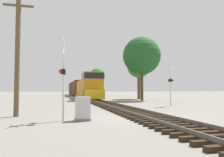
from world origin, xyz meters
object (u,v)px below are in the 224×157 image
(tree_mid_background, at_px, (139,66))
(tree_far_right, at_px, (142,56))
(tree_deep_background, at_px, (98,76))
(freight_train, at_px, (79,89))
(crossing_signal_near, at_px, (63,74))
(relay_cabinet, at_px, (83,109))
(crossing_signal_far, at_px, (171,81))
(utility_pole, at_px, (17,54))

(tree_mid_background, bearing_deg, tree_far_right, -106.10)
(tree_far_right, xyz_separation_m, tree_deep_background, (-1.43, 31.67, -1.07))
(freight_train, relative_size, crossing_signal_near, 11.66)
(crossing_signal_near, height_order, relay_cabinet, crossing_signal_near)
(crossing_signal_near, bearing_deg, tree_deep_background, 171.80)
(tree_deep_background, bearing_deg, crossing_signal_far, -90.30)
(relay_cabinet, relative_size, utility_pole, 0.17)
(utility_pole, distance_m, tree_far_right, 23.21)
(freight_train, bearing_deg, utility_pole, -100.35)
(freight_train, relative_size, tree_mid_background, 6.24)
(crossing_signal_far, height_order, tree_mid_background, tree_mid_background)
(freight_train, relative_size, crossing_signal_far, 11.38)
(utility_pole, relative_size, tree_far_right, 0.76)
(crossing_signal_near, height_order, tree_deep_background, tree_deep_background)
(crossing_signal_far, height_order, relay_cabinet, crossing_signal_far)
(crossing_signal_near, distance_m, relay_cabinet, 2.12)
(crossing_signal_far, bearing_deg, tree_mid_background, 3.28)
(freight_train, height_order, tree_deep_background, tree_deep_background)
(crossing_signal_near, distance_m, utility_pole, 3.95)
(crossing_signal_far, xyz_separation_m, tree_far_right, (1.66, 11.98, 4.44))
(freight_train, bearing_deg, tree_far_right, -72.47)
(tree_mid_background, xyz_separation_m, tree_deep_background, (-3.01, 26.21, -0.05))
(tree_mid_background, distance_m, tree_deep_background, 26.38)
(freight_train, xyz_separation_m, tree_mid_background, (9.13, -18.45, 3.93))
(crossing_signal_far, bearing_deg, utility_pole, 125.64)
(freight_train, height_order, tree_far_right, tree_far_right)
(freight_train, distance_m, crossing_signal_near, 44.01)
(freight_train, xyz_separation_m, crossing_signal_far, (5.89, -35.88, 0.52))
(relay_cabinet, bearing_deg, tree_far_right, 60.55)
(relay_cabinet, relative_size, tree_far_right, 0.13)
(utility_pole, xyz_separation_m, tree_deep_background, (13.66, 49.03, 2.01))
(tree_far_right, relative_size, tree_mid_background, 1.22)
(relay_cabinet, xyz_separation_m, tree_far_right, (11.32, 20.05, 6.33))
(freight_train, bearing_deg, crossing_signal_far, -80.68)
(relay_cabinet, xyz_separation_m, utility_pole, (-3.77, 2.69, 3.25))
(crossing_signal_near, bearing_deg, crossing_signal_far, 130.09)
(tree_deep_background, bearing_deg, crossing_signal_near, -101.98)
(crossing_signal_far, bearing_deg, freight_train, 23.12)
(utility_pole, distance_m, tree_mid_background, 28.33)
(crossing_signal_near, relative_size, tree_deep_background, 0.53)
(tree_mid_background, bearing_deg, relay_cabinet, -116.82)
(crossing_signal_near, distance_m, tree_far_right, 23.80)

